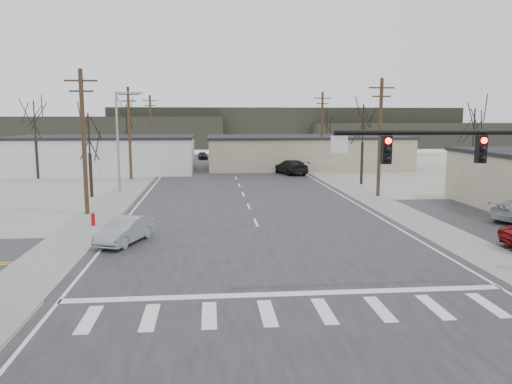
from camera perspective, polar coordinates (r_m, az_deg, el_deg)
ground at (r=24.41m, az=1.74°, el=-7.50°), size 140.00×140.00×0.00m
main_road at (r=38.98m, az=-0.97°, el=-1.41°), size 18.00×110.00×0.05m
cross_road at (r=24.40m, az=1.74°, el=-7.45°), size 90.00×10.00×0.04m
sidewalk_left at (r=44.47m, az=-15.23°, el=-0.47°), size 3.00×90.00×0.06m
sidewalk_right at (r=45.84m, az=11.87°, el=-0.09°), size 3.00×90.00×0.06m
traffic_signal_mast at (r=20.32m, az=26.85°, el=1.80°), size 8.95×0.43×7.20m
fire_hydrant at (r=32.73m, az=-18.12°, el=-2.98°), size 0.24×0.24×0.87m
building_left_far at (r=64.78m, az=-17.03°, el=4.16°), size 22.30×12.30×4.50m
building_right_far at (r=68.67m, az=5.53°, el=4.63°), size 26.30×14.30×4.30m
upole_left_b at (r=36.35m, az=-19.09°, el=5.66°), size 2.20×0.30×10.00m
upole_left_c at (r=55.97m, az=-14.26°, el=6.69°), size 2.20×0.30×10.00m
upole_left_d at (r=75.79m, az=-11.94°, el=7.17°), size 2.20×0.30×10.00m
upole_right_a at (r=43.76m, az=13.98°, el=6.27°), size 2.20×0.30×10.00m
upole_right_b at (r=64.92m, az=7.55°, el=7.09°), size 2.20×0.30×10.00m
streetlight_main at (r=46.00m, az=-15.30°, el=6.15°), size 2.40×0.25×9.00m
tree_left_near at (r=44.47m, az=-18.55°, el=6.12°), size 3.30×3.30×7.35m
tree_right_mid at (r=51.65m, az=12.13°, el=7.42°), size 3.74×3.74×8.33m
tree_left_far at (r=70.17m, az=-14.57°, el=7.85°), size 3.96×3.96×8.82m
tree_right_far at (r=77.40m, az=8.11°, el=7.55°), size 3.52×3.52×7.84m
tree_lot at (r=51.70m, az=23.63°, el=6.51°), size 3.52×3.52×7.84m
tree_left_mid at (r=60.38m, az=-23.97°, el=7.34°), size 3.96×3.96×8.82m
hill_left at (r=119.71m, az=-21.02°, el=6.38°), size 70.00×18.00×7.00m
hill_center at (r=120.64m, az=3.23°, el=7.41°), size 80.00×18.00×9.00m
hill_right at (r=125.10m, az=19.80°, el=6.16°), size 60.00×18.00×5.50m
sedan_crossing at (r=27.75m, az=-14.76°, el=-4.25°), size 2.85×4.43×1.38m
car_far_a at (r=59.95m, az=3.96°, el=2.89°), size 4.07×6.33×1.71m
car_far_b at (r=81.89m, az=-6.10°, el=4.18°), size 1.81×3.70×1.21m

